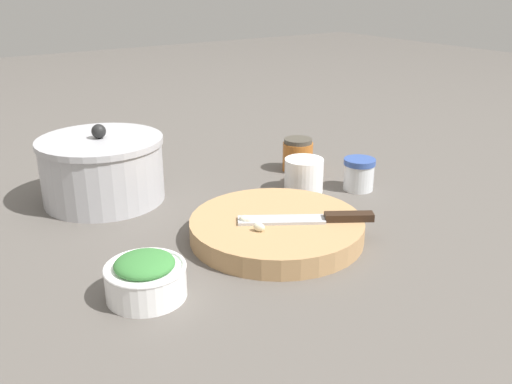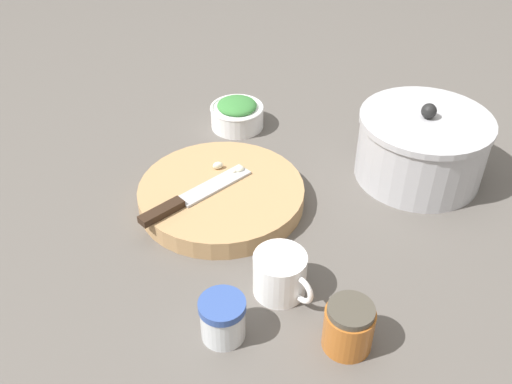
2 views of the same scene
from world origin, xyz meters
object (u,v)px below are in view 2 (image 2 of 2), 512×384
Objects in this scene: honey_jar at (349,327)px; chef_knife at (190,198)px; herb_bowl at (237,114)px; garlic_cloves at (231,168)px; coffee_mug at (281,275)px; cutting_board at (221,195)px; stock_pot at (421,147)px; spice_jar at (222,318)px.

chef_knife is at bearing -123.95° from honey_jar.
chef_knife is 2.80× the size of honey_jar.
chef_knife is 0.31m from herb_bowl.
garlic_cloves is 0.87× the size of honey_jar.
honey_jar reaches higher than coffee_mug.
chef_knife is at bearing -40.59° from cutting_board.
chef_knife is 0.86× the size of stock_pot.
spice_jar reaches higher than cutting_board.
spice_jar is (0.28, 0.09, 0.02)m from cutting_board.
cutting_board is 4.58× the size of garlic_cloves.
spice_jar is at bearing 14.93° from garlic_cloves.
herb_bowl is 1.55× the size of honey_jar.
honey_jar is 0.44m from stock_pot.
garlic_cloves is 0.36m from stock_pot.
honey_jar reaches higher than chef_knife.
herb_bowl is at bearing -169.63° from cutting_board.
chef_knife reaches higher than cutting_board.
herb_bowl is at bearing -155.84° from coffee_mug.
herb_bowl reaches higher than chef_knife.
chef_knife is at bearing -124.56° from coffee_mug.
coffee_mug is at bearing 24.16° from herb_bowl.
cutting_board is 4.46× the size of spice_jar.
herb_bowl is at bearing 123.32° from chef_knife.
garlic_cloves is at bearing 98.23° from chef_knife.
honey_jar is (0.21, 0.31, -0.00)m from chef_knife.
herb_bowl reaches higher than garlic_cloves.
stock_pot is (-0.23, 0.38, 0.02)m from chef_knife.
coffee_mug reaches higher than spice_jar.
spice_jar is at bearing -28.13° from stock_pot.
coffee_mug is (-0.10, 0.06, 0.00)m from spice_jar.
garlic_cloves is (-0.05, 0.00, 0.02)m from cutting_board.
cutting_board is 0.06m from garlic_cloves.
garlic_cloves is 0.27× the size of stock_pot.
coffee_mug is at bearing -122.89° from honey_jar.
spice_jar is at bearing 17.96° from cutting_board.
chef_knife is at bearing -23.85° from garlic_cloves.
cutting_board is 1.43× the size of chef_knife.
cutting_board is 1.22× the size of stock_pot.
herb_bowl is 1.17× the size of coffee_mug.
coffee_mug is at bearing 39.86° from cutting_board.
coffee_mug is (0.45, 0.20, 0.00)m from herb_bowl.
spice_jar is at bearing -28.28° from chef_knife.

